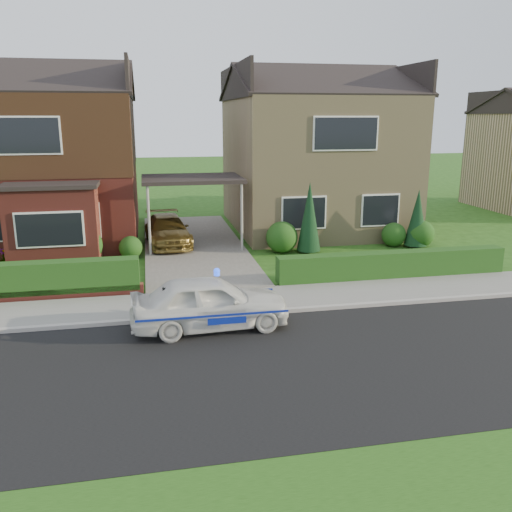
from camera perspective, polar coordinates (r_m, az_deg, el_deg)
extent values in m
plane|color=#1F4612|center=(11.32, -1.55, -11.94)|extent=(120.00, 120.00, 0.00)
cube|color=black|center=(11.32, -1.55, -11.94)|extent=(60.00, 6.00, 0.02)
cube|color=#9E9993|center=(14.07, -3.70, -6.26)|extent=(60.00, 0.16, 0.12)
cube|color=slate|center=(15.05, -4.25, -4.90)|extent=(60.00, 2.00, 0.10)
cube|color=#666059|center=(21.64, -6.57, 1.12)|extent=(3.80, 12.00, 0.12)
cube|color=maroon|center=(24.43, -21.24, 8.53)|extent=(7.20, 8.00, 5.80)
cube|color=white|center=(20.46, -18.29, 3.53)|extent=(1.60, 0.08, 1.30)
cube|color=white|center=(20.40, -23.47, 11.55)|extent=(2.60, 0.08, 1.30)
cube|color=black|center=(24.35, -21.56, 11.91)|extent=(7.26, 8.06, 2.90)
cube|color=maroon|center=(19.91, -20.55, 2.90)|extent=(3.00, 1.40, 2.70)
cube|color=black|center=(19.69, -20.91, 6.95)|extent=(3.20, 1.60, 0.14)
cube|color=tan|center=(25.23, 6.04, 9.58)|extent=(7.20, 8.00, 5.80)
cube|color=white|center=(21.15, 5.06, 4.55)|extent=(1.80, 0.08, 1.30)
cube|color=white|center=(22.25, 12.94, 4.73)|extent=(1.60, 0.08, 1.30)
cube|color=white|center=(21.35, 9.43, 12.61)|extent=(2.60, 0.08, 1.30)
cube|color=black|center=(21.19, -6.77, 8.08)|extent=(3.80, 3.00, 0.14)
cylinder|color=gray|center=(19.94, -11.20, 3.57)|extent=(0.10, 0.10, 2.70)
cylinder|color=gray|center=(20.23, -1.51, 4.00)|extent=(0.10, 0.10, 2.70)
cube|color=maroon|center=(16.56, -25.20, -3.99)|extent=(7.70, 0.25, 0.36)
cube|color=#1C3E13|center=(16.75, -25.02, -4.41)|extent=(7.50, 0.55, 0.90)
cube|color=#1C3E13|center=(17.81, 14.07, -2.37)|extent=(7.50, 0.55, 0.80)
sphere|color=#1C3E13|center=(19.92, -17.72, 1.11)|extent=(1.32, 1.32, 1.32)
sphere|color=#1C3E13|center=(20.14, -13.06, 0.88)|extent=(0.84, 0.84, 0.84)
sphere|color=#1C3E13|center=(20.49, 2.74, 1.99)|extent=(1.20, 1.20, 1.20)
sphere|color=#1C3E13|center=(22.16, 14.29, 2.19)|extent=(0.96, 0.96, 0.96)
sphere|color=#1C3E13|center=(22.34, 16.95, 2.26)|extent=(1.08, 1.08, 1.08)
cone|color=black|center=(20.43, 5.63, 3.90)|extent=(0.90, 0.90, 2.60)
cone|color=black|center=(22.14, 16.60, 3.66)|extent=(0.90, 0.90, 2.20)
imported|color=silver|center=(13.22, -4.87, -4.95)|extent=(1.73, 3.89, 1.30)
sphere|color=#193FF2|center=(13.02, -4.10, -1.86)|extent=(0.17, 0.17, 0.17)
cube|color=navy|center=(12.52, -4.45, -6.33)|extent=(3.51, 0.02, 0.05)
cube|color=navy|center=(13.96, -5.24, -4.11)|extent=(3.51, 0.01, 0.05)
ellipsoid|color=black|center=(12.97, -9.55, -4.24)|extent=(0.22, 0.17, 0.21)
sphere|color=white|center=(12.92, -9.47, -4.37)|extent=(0.11, 0.11, 0.11)
sphere|color=black|center=(12.91, -9.49, -3.68)|extent=(0.13, 0.13, 0.13)
cone|color=black|center=(12.90, -9.70, -3.40)|extent=(0.04, 0.04, 0.05)
cone|color=black|center=(12.90, -9.30, -3.38)|extent=(0.04, 0.04, 0.05)
imported|color=brown|center=(21.64, -9.30, 2.71)|extent=(1.88, 3.98, 1.12)
imported|color=gray|center=(16.69, -14.55, -2.18)|extent=(0.51, 0.46, 0.76)
imported|color=gray|center=(20.16, -25.06, -0.31)|extent=(0.49, 0.49, 0.71)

